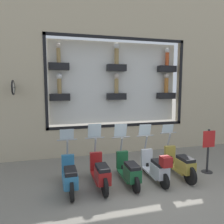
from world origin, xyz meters
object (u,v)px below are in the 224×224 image
at_px(scooter_olive_0, 180,164).
at_px(scooter_teal_4, 70,176).
at_px(scooter_green_2, 129,170).
at_px(shop_sign_post, 208,150).
at_px(scooter_silver_1, 156,167).
at_px(scooter_red_3, 100,172).

relative_size(scooter_olive_0, scooter_teal_4, 1.00).
relative_size(scooter_green_2, scooter_teal_4, 0.99).
bearing_deg(shop_sign_post, scooter_olive_0, 95.77).
xyz_separation_m(scooter_olive_0, scooter_teal_4, (-0.00, 3.44, -0.01)).
height_order(scooter_olive_0, scooter_silver_1, scooter_silver_1).
distance_m(scooter_red_3, shop_sign_post, 3.73).
height_order(scooter_green_2, scooter_red_3, scooter_red_3).
bearing_deg(scooter_olive_0, shop_sign_post, -84.23).
bearing_deg(scooter_silver_1, scooter_green_2, 85.56).
relative_size(scooter_green_2, scooter_red_3, 0.99).
bearing_deg(scooter_red_3, scooter_teal_4, 90.28).
relative_size(scooter_olive_0, scooter_red_3, 1.00).
xyz_separation_m(scooter_silver_1, scooter_green_2, (0.07, 0.86, -0.04)).
bearing_deg(scooter_teal_4, scooter_red_3, -89.72).
xyz_separation_m(scooter_teal_4, shop_sign_post, (0.12, -4.57, 0.35)).
height_order(scooter_olive_0, scooter_green_2, scooter_green_2).
bearing_deg(shop_sign_post, scooter_red_3, 91.73).
bearing_deg(scooter_red_3, scooter_green_2, -90.45).
bearing_deg(scooter_green_2, scooter_red_3, 89.55).
xyz_separation_m(scooter_red_3, scooter_teal_4, (-0.00, 0.86, -0.01)).
distance_m(scooter_olive_0, shop_sign_post, 1.18).
distance_m(scooter_green_2, scooter_red_3, 0.86).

